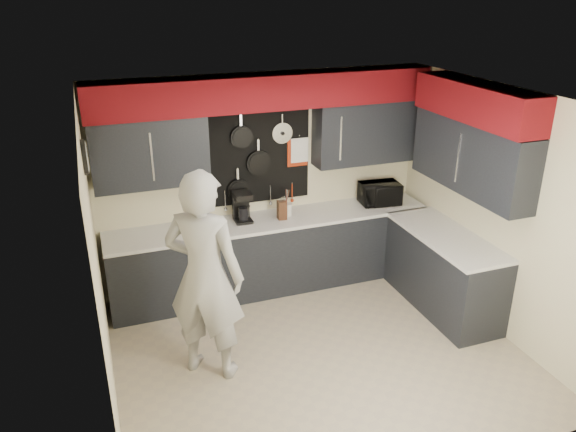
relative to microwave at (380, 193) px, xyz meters
name	(u,v)px	position (x,y,z in m)	size (l,w,h in m)	color
ground	(318,352)	(-1.44, -1.45, -1.06)	(4.00, 4.00, 0.00)	tan
back_wall_assembly	(268,126)	(-1.43, 0.15, 0.95)	(4.00, 0.36, 2.60)	#EDEAB7
right_wall_assembly	(476,146)	(0.42, -1.19, 0.89)	(0.36, 3.50, 2.60)	#EDEAB7
left_wall_assembly	(98,268)	(-3.43, -1.44, 0.28)	(0.05, 3.50, 2.60)	#EDEAB7
base_cabinets	(320,258)	(-0.94, -0.32, -0.60)	(3.95, 2.20, 0.92)	black
microwave	(380,193)	(0.00, 0.00, 0.00)	(0.49, 0.33, 0.27)	black
knife_block	(282,210)	(-1.33, -0.05, -0.02)	(0.10, 0.10, 0.22)	#372311
utensil_crock	(287,209)	(-1.23, 0.04, -0.06)	(0.11, 0.11, 0.14)	white
coffee_maker	(242,206)	(-1.78, 0.06, 0.05)	(0.20, 0.24, 0.36)	black
person	(205,277)	(-2.53, -1.33, -0.02)	(0.75, 0.50, 2.06)	#A9A9A6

